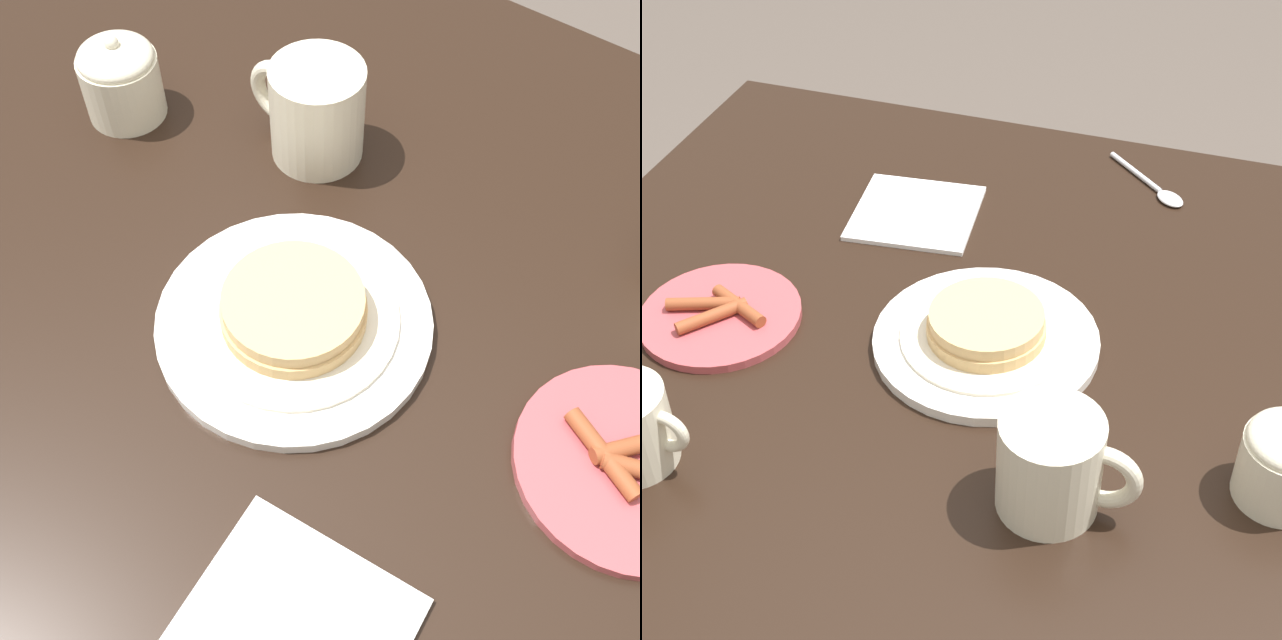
{
  "view_description": "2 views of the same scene",
  "coord_description": "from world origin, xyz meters",
  "views": [
    {
      "loc": [
        -0.29,
        0.32,
        1.32
      ],
      "look_at": [
        -0.07,
        0.02,
        0.77
      ],
      "focal_mm": 45.0,
      "sensor_mm": 36.0,
      "label": 1
    },
    {
      "loc": [
        0.17,
        -0.71,
        1.42
      ],
      "look_at": [
        -0.07,
        0.02,
        0.77
      ],
      "focal_mm": 55.0,
      "sensor_mm": 36.0,
      "label": 2
    }
  ],
  "objects": [
    {
      "name": "side_plate_bacon",
      "position": [
        -0.33,
        -0.02,
        0.75
      ],
      "size": [
        0.17,
        0.17,
        0.02
      ],
      "color": "#B2474C",
      "rests_on": "dining_table"
    },
    {
      "name": "ground_plane",
      "position": [
        0.0,
        0.0,
        0.0
      ],
      "size": [
        8.0,
        8.0,
        0.0
      ],
      "primitive_type": "plane",
      "color": "#51473F"
    },
    {
      "name": "sugar_bowl",
      "position": [
        0.26,
        -0.08,
        0.78
      ],
      "size": [
        0.08,
        0.08,
        0.09
      ],
      "color": "beige",
      "rests_on": "dining_table"
    },
    {
      "name": "dining_table",
      "position": [
        0.0,
        0.0,
        0.62
      ],
      "size": [
        1.13,
        0.98,
        0.74
      ],
      "color": "black",
      "rests_on": "ground_plane"
    },
    {
      "name": "pancake_plate",
      "position": [
        -0.04,
        0.03,
        0.75
      ],
      "size": [
        0.24,
        0.24,
        0.04
      ],
      "color": "white",
      "rests_on": "dining_table"
    },
    {
      "name": "napkin",
      "position": [
        -0.2,
        0.23,
        0.74
      ],
      "size": [
        0.16,
        0.16,
        0.01
      ],
      "color": "white",
      "rests_on": "dining_table"
    },
    {
      "name": "coffee_mug",
      "position": [
        0.07,
        -0.16,
        0.79
      ],
      "size": [
        0.13,
        0.09,
        0.1
      ],
      "color": "beige",
      "rests_on": "dining_table"
    }
  ]
}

